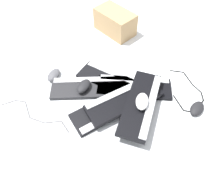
{
  "coord_description": "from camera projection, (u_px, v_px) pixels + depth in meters",
  "views": [
    {
      "loc": [
        -0.01,
        0.87,
        1.03
      ],
      "look_at": [
        -0.01,
        0.07,
        0.04
      ],
      "focal_mm": 35.0,
      "sensor_mm": 36.0,
      "label": 1
    }
  ],
  "objects": [
    {
      "name": "keyboard_5",
      "position": [
        141.0,
        104.0,
        1.17
      ],
      "size": [
        0.28,
        0.46,
        0.03
      ],
      "color": "black",
      "rests_on": "keyboard_4"
    },
    {
      "name": "mouse_1",
      "position": [
        54.0,
        75.0,
        1.37
      ],
      "size": [
        0.1,
        0.13,
        0.04
      ],
      "primitive_type": "ellipsoid",
      "rotation": [
        0.0,
        0.0,
        1.23
      ],
      "color": "#4C4C51",
      "rests_on": "ground"
    },
    {
      "name": "mouse_2",
      "position": [
        84.0,
        86.0,
        1.27
      ],
      "size": [
        0.11,
        0.13,
        0.04
      ],
      "primitive_type": "ellipsoid",
      "rotation": [
        0.0,
        0.0,
        4.27
      ],
      "color": "black",
      "rests_on": "keyboard_0"
    },
    {
      "name": "cable_1",
      "position": [
        35.0,
        114.0,
        1.21
      ],
      "size": [
        0.42,
        0.21,
        0.01
      ],
      "color": "#59595B",
      "rests_on": "ground"
    },
    {
      "name": "keyboard_0",
      "position": [
        88.0,
        88.0,
        1.31
      ],
      "size": [
        0.45,
        0.17,
        0.03
      ],
      "color": "#232326",
      "rests_on": "ground"
    },
    {
      "name": "keyboard_2",
      "position": [
        134.0,
        87.0,
        1.31
      ],
      "size": [
        0.45,
        0.18,
        0.03
      ],
      "color": "black",
      "rests_on": "ground"
    },
    {
      "name": "cable_0",
      "position": [
        189.0,
        92.0,
        1.3
      ],
      "size": [
        0.18,
        0.33,
        0.01
      ],
      "color": "black",
      "rests_on": "ground"
    },
    {
      "name": "ground_plane",
      "position": [
        111.0,
        85.0,
        1.34
      ],
      "size": [
        3.2,
        3.2,
        0.0
      ],
      "primitive_type": "plane",
      "color": "silver"
    },
    {
      "name": "mouse_3",
      "position": [
        197.0,
        108.0,
        1.21
      ],
      "size": [
        0.12,
        0.13,
        0.04
      ],
      "primitive_type": "ellipsoid",
      "rotation": [
        0.0,
        0.0,
        0.88
      ],
      "color": "black",
      "rests_on": "ground"
    },
    {
      "name": "keyboard_3",
      "position": [
        112.0,
        82.0,
        1.34
      ],
      "size": [
        0.46,
        0.35,
        0.03
      ],
      "color": "black",
      "rests_on": "ground"
    },
    {
      "name": "mouse_0",
      "position": [
        142.0,
        101.0,
        1.13
      ],
      "size": [
        0.08,
        0.12,
        0.04
      ],
      "primitive_type": "ellipsoid",
      "rotation": [
        0.0,
        0.0,
        4.53
      ],
      "color": "silver",
      "rests_on": "keyboard_5"
    },
    {
      "name": "keyboard_1",
      "position": [
        110.0,
        108.0,
        1.22
      ],
      "size": [
        0.45,
        0.36,
        0.03
      ],
      "color": "black",
      "rests_on": "ground"
    },
    {
      "name": "keyboard_4",
      "position": [
        124.0,
        100.0,
        1.22
      ],
      "size": [
        0.46,
        0.35,
        0.03
      ],
      "color": "black",
      "rests_on": "keyboard_1"
    },
    {
      "name": "cardboard_box",
      "position": [
        115.0,
        22.0,
        1.62
      ],
      "size": [
        0.33,
        0.33,
        0.17
      ],
      "primitive_type": "cube",
      "rotation": [
        0.0,
        0.0,
        2.34
      ],
      "color": "tan",
      "rests_on": "ground"
    }
  ]
}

